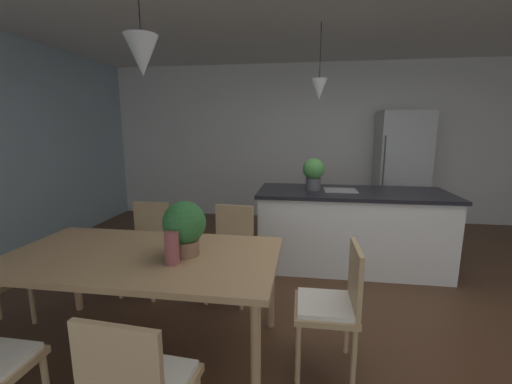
# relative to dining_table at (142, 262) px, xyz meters

# --- Properties ---
(ground_plane) EXTENTS (10.00, 8.40, 0.04)m
(ground_plane) POSITION_rel_dining_table_xyz_m (1.68, 0.67, -0.69)
(ground_plane) COLOR #4C301E
(wall_back_kitchen) EXTENTS (10.00, 0.12, 2.70)m
(wall_back_kitchen) POSITION_rel_dining_table_xyz_m (1.68, 3.93, 0.68)
(wall_back_kitchen) COLOR silver
(wall_back_kitchen) RESTS_ON ground_plane
(dining_table) EXTENTS (1.89, 1.00, 0.74)m
(dining_table) POSITION_rel_dining_table_xyz_m (0.00, 0.00, 0.00)
(dining_table) COLOR tan
(dining_table) RESTS_ON ground_plane
(chair_far_right) EXTENTS (0.44, 0.44, 0.87)m
(chair_far_right) POSITION_rel_dining_table_xyz_m (0.43, 0.87, -0.20)
(chair_far_right) COLOR tan
(chair_far_right) RESTS_ON ground_plane
(chair_far_left) EXTENTS (0.42, 0.42, 0.87)m
(chair_far_left) POSITION_rel_dining_table_xyz_m (-0.42, 0.87, -0.20)
(chair_far_left) COLOR tan
(chair_far_left) RESTS_ON ground_plane
(chair_kitchen_end) EXTENTS (0.40, 0.40, 0.87)m
(chair_kitchen_end) POSITION_rel_dining_table_xyz_m (1.31, 0.00, -0.20)
(chair_kitchen_end) COLOR tan
(chair_kitchen_end) RESTS_ON ground_plane
(kitchen_island) EXTENTS (2.12, 0.87, 0.91)m
(kitchen_island) POSITION_rel_dining_table_xyz_m (1.65, 1.76, -0.21)
(kitchen_island) COLOR white
(kitchen_island) RESTS_ON ground_plane
(refrigerator) EXTENTS (0.76, 0.67, 1.87)m
(refrigerator) POSITION_rel_dining_table_xyz_m (2.64, 3.53, 0.26)
(refrigerator) COLOR #B2B5B7
(refrigerator) RESTS_ON ground_plane
(pendant_over_table) EXTENTS (0.22, 0.22, 0.77)m
(pendant_over_table) POSITION_rel_dining_table_xyz_m (0.05, 0.09, 1.38)
(pendant_over_table) COLOR black
(pendant_over_island_main) EXTENTS (0.17, 0.17, 0.80)m
(pendant_over_island_main) POSITION_rel_dining_table_xyz_m (1.24, 1.76, 1.34)
(pendant_over_island_main) COLOR black
(potted_plant_on_island) EXTENTS (0.25, 0.25, 0.37)m
(potted_plant_on_island) POSITION_rel_dining_table_xyz_m (1.21, 1.76, 0.43)
(potted_plant_on_island) COLOR #4C4C51
(potted_plant_on_island) RESTS_ON kitchen_island
(potted_plant_on_table) EXTENTS (0.29, 0.29, 0.38)m
(potted_plant_on_table) POSITION_rel_dining_table_xyz_m (0.31, 0.03, 0.27)
(potted_plant_on_table) COLOR #8C664C
(potted_plant_on_table) RESTS_ON dining_table
(vase_on_dining_table) EXTENTS (0.09, 0.09, 0.21)m
(vase_on_dining_table) POSITION_rel_dining_table_xyz_m (0.28, -0.13, 0.17)
(vase_on_dining_table) COLOR #994C51
(vase_on_dining_table) RESTS_ON dining_table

